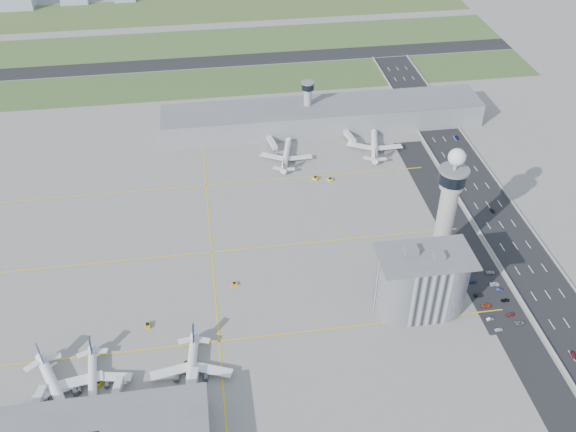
{
  "coord_description": "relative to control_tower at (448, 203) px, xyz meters",
  "views": [
    {
      "loc": [
        -37.92,
        -219.93,
        213.53
      ],
      "look_at": [
        0.0,
        35.0,
        15.0
      ],
      "focal_mm": 40.0,
      "sensor_mm": 36.0,
      "label": 1
    }
  ],
  "objects": [
    {
      "name": "landside_road",
      "position": [
        18.0,
        -18.0,
        -35.0
      ],
      "size": [
        18.0,
        260.0,
        0.08
      ],
      "primitive_type": "cube",
      "color": "black",
      "rests_on": "ground"
    },
    {
      "name": "car_lot_7",
      "position": [
        20.1,
        -41.85,
        -34.45
      ],
      "size": [
        4.17,
        2.0,
        1.17
      ],
      "primitive_type": "imported",
      "rotation": [
        0.0,
        0.0,
        1.66
      ],
      "color": "maroon",
      "rests_on": "ground"
    },
    {
      "name": "grass_strip_0",
      "position": [
        -92.0,
        217.0,
        -35.0
      ],
      "size": [
        480.0,
        50.0,
        0.08
      ],
      "primitive_type": "cube",
      "color": "#3E5629",
      "rests_on": "ground"
    },
    {
      "name": "tug_0",
      "position": [
        -161.83,
        -53.52,
        -34.05
      ],
      "size": [
        3.91,
        4.11,
        1.97
      ],
      "primitive_type": null,
      "rotation": [
        0.0,
        0.0,
        2.49
      ],
      "color": "yellow",
      "rests_on": "ground"
    },
    {
      "name": "airplane_near_b",
      "position": [
        -163.77,
        -54.82,
        -29.81
      ],
      "size": [
        35.19,
        40.23,
        10.47
      ],
      "primitive_type": null,
      "rotation": [
        0.0,
        0.0,
        -1.48
      ],
      "color": "white",
      "rests_on": "ground"
    },
    {
      "name": "car_lot_10",
      "position": [
        20.83,
        -22.0,
        -34.38
      ],
      "size": [
        4.91,
        2.57,
        1.32
      ],
      "primitive_type": "imported",
      "rotation": [
        0.0,
        0.0,
        1.49
      ],
      "color": "silver",
      "rests_on": "ground"
    },
    {
      "name": "barrier_right",
      "position": [
        57.0,
        -8.0,
        -34.44
      ],
      "size": [
        0.6,
        500.0,
        1.2
      ],
      "primitive_type": "cube",
      "color": "#9E9E99",
      "rests_on": "ground"
    },
    {
      "name": "terminal_pier",
      "position": [
        -32.0,
        140.0,
        -27.14
      ],
      "size": [
        210.0,
        32.0,
        15.8
      ],
      "color": "gray",
      "rests_on": "ground"
    },
    {
      "name": "barrier_left",
      "position": [
        29.0,
        -8.0,
        -34.44
      ],
      "size": [
        0.6,
        500.0,
        1.2
      ],
      "primitive_type": "cube",
      "color": "#9E9E99",
      "rests_on": "ground"
    },
    {
      "name": "admin_building",
      "position": [
        -20.01,
        -30.0,
        -19.74
      ],
      "size": [
        42.0,
        24.0,
        33.5
      ],
      "color": "#B2B2B7",
      "rests_on": "ground"
    },
    {
      "name": "airplane_far_a",
      "position": [
        -61.72,
        103.52,
        -29.7
      ],
      "size": [
        40.37,
        44.62,
        10.68
      ],
      "primitive_type": null,
      "rotation": [
        0.0,
        0.0,
        1.34
      ],
      "color": "white",
      "rests_on": "ground"
    },
    {
      "name": "car_hw_0",
      "position": [
        36.53,
        -68.06,
        -34.4
      ],
      "size": [
        1.74,
        3.87,
        1.29
      ],
      "primitive_type": "imported",
      "rotation": [
        0.0,
        0.0,
        -0.06
      ],
      "color": "maroon",
      "rests_on": "ground"
    },
    {
      "name": "jet_bridge_near_2",
      "position": [
        -125.0,
        -69.0,
        -32.19
      ],
      "size": [
        5.39,
        14.31,
        5.7
      ],
      "primitive_type": null,
      "rotation": [
        0.0,
        0.0,
        1.4
      ],
      "color": "silver",
      "rests_on": "ground"
    },
    {
      "name": "airplane_near_a",
      "position": [
        -177.0,
        -58.73,
        -28.78
      ],
      "size": [
        53.36,
        56.61,
        12.53
      ],
      "primitive_type": null,
      "rotation": [
        0.0,
        0.0,
        -1.13
      ],
      "color": "white",
      "rests_on": "ground"
    },
    {
      "name": "taxiway_line_h_2",
      "position": [
        -112.0,
        82.0,
        -35.04
      ],
      "size": [
        260.0,
        0.6,
        0.01
      ],
      "primitive_type": "cube",
      "color": "yellow",
      "rests_on": "ground"
    },
    {
      "name": "runway",
      "position": [
        -92.0,
        254.0,
        -34.98
      ],
      "size": [
        480.0,
        22.0,
        0.1
      ],
      "primitive_type": "cube",
      "color": "black",
      "rests_on": "ground"
    },
    {
      "name": "car_hw_1",
      "position": [
        43.03,
        33.72,
        -34.43
      ],
      "size": [
        1.61,
        3.81,
        1.22
      ],
      "primitive_type": "imported",
      "rotation": [
        0.0,
        0.0,
        0.09
      ],
      "color": "black",
      "rests_on": "ground"
    },
    {
      "name": "secondary_tower",
      "position": [
        -42.0,
        142.0,
        -16.24
      ],
      "size": [
        8.6,
        8.6,
        31.9
      ],
      "color": "#ADAAA5",
      "rests_on": "ground"
    },
    {
      "name": "car_lot_1",
      "position": [
        9.81,
        -43.13,
        -34.45
      ],
      "size": [
        3.69,
        1.68,
        1.17
      ],
      "primitive_type": "imported",
      "rotation": [
        0.0,
        0.0,
        1.7
      ],
      "color": "gray",
      "rests_on": "ground"
    },
    {
      "name": "parking_lot",
      "position": [
        16.0,
        -30.0,
        -34.99
      ],
      "size": [
        20.0,
        44.0,
        0.1
      ],
      "primitive_type": "cube",
      "color": "black",
      "rests_on": "ground"
    },
    {
      "name": "jet_bridge_far_0",
      "position": [
        -70.0,
        124.0,
        -32.19
      ],
      "size": [
        5.39,
        14.31,
        5.7
      ],
      "primitive_type": null,
      "rotation": [
        0.0,
        0.0,
        -1.4
      ],
      "color": "silver",
      "rests_on": "ground"
    },
    {
      "name": "taxiway_line_h_0",
      "position": [
        -112.0,
        -38.0,
        -35.04
      ],
      "size": [
        260.0,
        0.6,
        0.01
      ],
      "primitive_type": "cube",
      "color": "yellow",
      "rests_on": "ground"
    },
    {
      "name": "tug_1",
      "position": [
        -126.28,
        -49.0,
        -34.02
      ],
      "size": [
        4.24,
        3.74,
        2.05
      ],
      "primitive_type": null,
      "rotation": [
        0.0,
        0.0,
        2.03
      ],
      "color": "orange",
      "rests_on": "ground"
    },
    {
      "name": "ground",
      "position": [
        -72.0,
        -8.0,
        -35.04
      ],
      "size": [
        1000.0,
        1000.0,
        0.0
      ],
      "primitive_type": "plane",
      "color": "gray"
    },
    {
      "name": "tug_2",
      "position": [
        -142.92,
        -24.58,
        -34.07
      ],
      "size": [
        2.39,
        3.41,
        1.95
      ],
      "primitive_type": null,
      "rotation": [
        0.0,
        0.0,
        -3.11
      ],
      "color": "gold",
      "rests_on": "ground"
    },
    {
      "name": "car_hw_2",
      "position": [
        51.08,
        111.71,
        -34.41
      ],
      "size": [
        2.47,
        4.73,
        1.27
      ],
      "primitive_type": "imported",
      "rotation": [
        0.0,
        0.0,
        -0.08
      ],
      "color": "navy",
      "rests_on": "ground"
    },
    {
      "name": "car_hw_4",
      "position": [
        35.81,
        174.33,
        -34.41
      ],
      "size": [
        1.77,
        3.81,
        1.26
      ],
      "primitive_type": "imported",
      "rotation": [
        0.0,
        0.0,
        0.08
      ],
      "color": "gray",
      "rests_on": "ground"
    },
    {
      "name": "tug_4",
      "position": [
        -48.0,
        78.99,
        -34.05
      ],
      "size": [
        4.09,
        4.01,
        1.98
      ],
      "primitive_type": null,
      "rotation": [
        0.0,
        0.0,
        -2.31
      ],
      "color": "gold",
      "rests_on": "ground"
    },
    {
      "name": "car_lot_6",
      "position": [
        22.07,
        -47.28,
        -34.41
      ],
      "size": [
        4.54,
        2.13,
        1.26
      ],
      "primitive_type": "imported",
      "rotation": [
        0.0,
        0.0,
        1.58
      ],
      "color": "gray",
      "rests_on": "ground"
    },
    {
      "name": "tug_5",
      "position": [
        -39.68,
        76.39,
        -34.09
      ],
      "size": [
        3.2,
        3.82,
        1.89
      ],
      "primitive_type": null,
      "rotation": [
        0.0,
        0.0,
        -2.8
      ],
      "color": "yellow",
      "rests_on": "ground"
    },
    {
      "name": "car_lot_0",
      "position": [
        11.01,
        -49.81,
        -34.41
      ],
      "size": [
        3.79,
        1.69,
        1.26
      ],
      "primitive_type": "imported",
      "rotation": [
        0.0,
        0.0,
        1.63
      ],
      "color": "white",
      "rests_on": "ground"
    },
    {
      "name": "control_tower",
      "position": [
        0.0,
        0.0,
        0.0
      ],
      "size": [
        14.0,
        14.0,
        64.5
      ],
      "color": "#ADAAA5",
      "rests_on": "ground"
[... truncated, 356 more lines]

